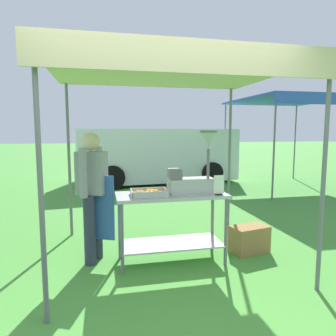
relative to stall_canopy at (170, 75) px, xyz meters
name	(u,v)px	position (x,y,z in m)	size (l,w,h in m)	color
ground_plane	(122,190)	(-0.29, 4.82, -2.29)	(70.00, 70.00, 0.00)	#478E38
stall_canopy	(170,75)	(0.00, 0.00, 0.00)	(2.83, 2.50, 2.38)	slate
donut_cart	(171,213)	(0.00, -0.10, -1.67)	(1.35, 0.57, 0.86)	#B7B7BC
donut_tray	(149,193)	(-0.29, -0.15, -1.40)	(0.43, 0.30, 0.07)	#B7B7BC
donut_fryer	(194,174)	(0.29, -0.08, -1.20)	(0.61, 0.28, 0.77)	#B7B7BC
menu_sign	(219,187)	(0.54, -0.29, -1.33)	(0.13, 0.05, 0.24)	black
vendor	(93,190)	(-0.94, 0.12, -1.39)	(0.46, 0.52, 1.61)	#2D3347
supply_crate	(249,239)	(1.09, -0.02, -2.12)	(0.54, 0.40, 0.36)	olive
van_white	(156,155)	(0.90, 6.01, -1.42)	(5.08, 2.46, 1.69)	white
neighbour_tent	(290,102)	(4.38, 4.18, 0.15)	(2.75, 3.13, 2.53)	slate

